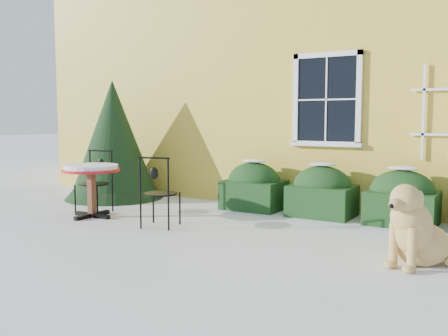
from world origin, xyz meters
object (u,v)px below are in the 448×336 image
Objects in this scene: patio_chair_far at (95,182)px; patio_chair_near at (159,192)px; bistro_table at (91,174)px; evergreen_shrub at (114,151)px; dog at (415,232)px.

patio_chair_near is at bearing -22.58° from patio_chair_far.
bistro_table is 0.88× the size of patio_chair_near.
evergreen_shrub is 3.10m from patio_chair_near.
patio_chair_near is 3.71m from dog.
dog is at bearing -16.30° from evergreen_shrub.
bistro_table is at bearing -15.87° from patio_chair_near.
bistro_table is 5.18m from dog.
bistro_table is at bearing -57.05° from evergreen_shrub.
evergreen_shrub is 2.02m from bistro_table.
patio_chair_far is (-0.25, 0.33, -0.19)m from bistro_table.
patio_chair_far is at bearing -26.62° from patio_chair_near.
patio_chair_near is 1.75m from patio_chair_far.
patio_chair_near is 1.05× the size of dog.
patio_chair_near is at bearing -33.91° from evergreen_shrub.
dog is at bearing 163.54° from patio_chair_near.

